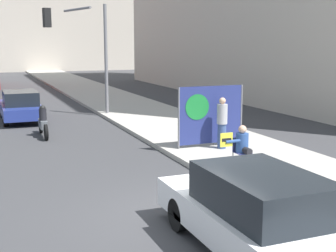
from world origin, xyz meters
The scene contains 9 objects.
ground_plane centered at (0.00, 0.00, 0.00)m, with size 160.00×160.00×0.00m, color #38383A.
sidewalk_curb centered at (3.76, 15.00, 0.08)m, with size 4.28×90.00×0.16m, color #A8A399.
seated_protester centered at (2.68, 2.33, 0.81)m, with size 0.91×0.77×1.21m.
jogger_on_sidewalk centered at (3.42, 4.88, 1.01)m, with size 0.34×0.34×1.67m.
protest_banner centered at (3.22, 5.32, 1.22)m, with size 2.37×0.06×2.01m.
traffic_light_pole centered at (0.85, 13.68, 3.70)m, with size 3.06×2.82×5.22m.
parked_car_curbside centered at (0.36, -1.98, 0.74)m, with size 1.78×4.55×1.48m.
car_on_road_nearest centered at (-2.10, 14.08, 0.70)m, with size 1.71×4.37×1.39m.
motorcycle_on_road centered at (-1.63, 9.86, 0.53)m, with size 0.28×2.20×1.22m.
Camera 1 is at (-3.80, -8.32, 3.55)m, focal length 50.00 mm.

